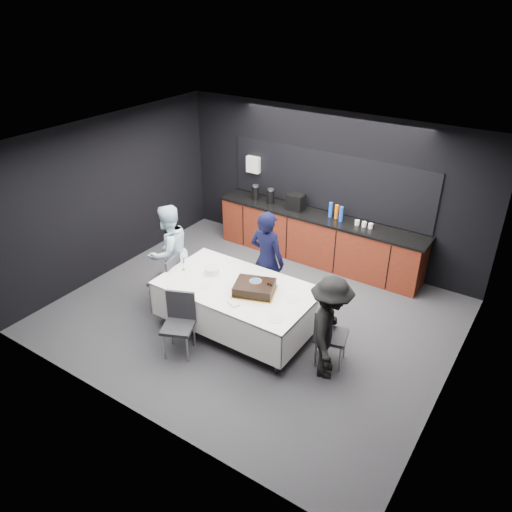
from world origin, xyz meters
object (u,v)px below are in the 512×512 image
(chair_left, at_px, (168,278))
(chair_near, at_px, (179,319))
(plate_stack, at_px, (212,270))
(person_right, at_px, (330,328))
(person_center, at_px, (267,260))
(person_left, at_px, (169,252))
(champagne_flute, at_px, (183,261))
(party_table, at_px, (237,294))
(cake_assembly, at_px, (255,288))
(chair_right, at_px, (326,329))

(chair_left, xyz_separation_m, chair_near, (0.89, -0.74, 0.00))
(plate_stack, xyz_separation_m, chair_left, (-0.76, -0.19, -0.30))
(plate_stack, bearing_deg, person_right, -5.97)
(person_center, xyz_separation_m, person_left, (-1.51, -0.63, -0.02))
(person_left, bearing_deg, chair_left, 45.20)
(champagne_flute, bearing_deg, party_table, 4.91)
(cake_assembly, height_order, chair_left, cake_assembly)
(person_left, bearing_deg, chair_near, 55.59)
(chair_left, relative_size, person_right, 0.62)
(chair_right, xyz_separation_m, person_right, (0.14, -0.21, 0.21))
(chair_right, height_order, person_right, person_right)
(chair_near, bearing_deg, chair_left, 140.08)
(chair_left, bearing_deg, person_right, -0.69)
(chair_right, relative_size, chair_near, 1.00)
(person_left, height_order, person_right, person_left)
(chair_right, bearing_deg, champagne_flute, -176.31)
(champagne_flute, distance_m, person_right, 2.55)
(champagne_flute, relative_size, chair_left, 0.24)
(cake_assembly, xyz_separation_m, person_right, (1.27, -0.14, -0.10))
(chair_left, relative_size, person_center, 0.55)
(person_center, bearing_deg, chair_near, 78.14)
(person_right, bearing_deg, party_table, 64.67)
(plate_stack, bearing_deg, chair_left, -166.35)
(chair_left, bearing_deg, plate_stack, 13.65)
(chair_left, distance_m, person_center, 1.62)
(chair_left, relative_size, chair_near, 1.00)
(plate_stack, xyz_separation_m, person_center, (0.54, 0.72, 0.01))
(party_table, xyz_separation_m, person_center, (0.01, 0.81, 0.20))
(chair_left, distance_m, chair_right, 2.73)
(party_table, height_order, person_center, person_center)
(cake_assembly, bearing_deg, person_left, 174.44)
(plate_stack, xyz_separation_m, person_left, (-0.97, 0.09, -0.01))
(party_table, height_order, chair_near, chair_near)
(chair_left, bearing_deg, champagne_flute, 3.93)
(plate_stack, height_order, person_center, person_center)
(party_table, relative_size, person_left, 1.42)
(chair_near, bearing_deg, chair_right, 26.60)
(plate_stack, relative_size, person_right, 0.15)
(chair_right, xyz_separation_m, chair_near, (-1.84, -0.92, 0.00))
(chair_right, bearing_deg, person_left, 177.98)
(person_left, bearing_deg, person_center, 121.29)
(person_left, bearing_deg, chair_right, 96.61)
(party_table, height_order, champagne_flute, champagne_flute)
(cake_assembly, xyz_separation_m, person_center, (-0.30, 0.81, -0.02))
(chair_right, distance_m, person_left, 2.95)
(plate_stack, height_order, chair_left, chair_left)
(party_table, xyz_separation_m, chair_right, (1.44, 0.07, -0.11))
(person_right, bearing_deg, chair_right, 13.31)
(party_table, distance_m, person_left, 1.52)
(person_center, xyz_separation_m, person_right, (1.57, -0.95, -0.09))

